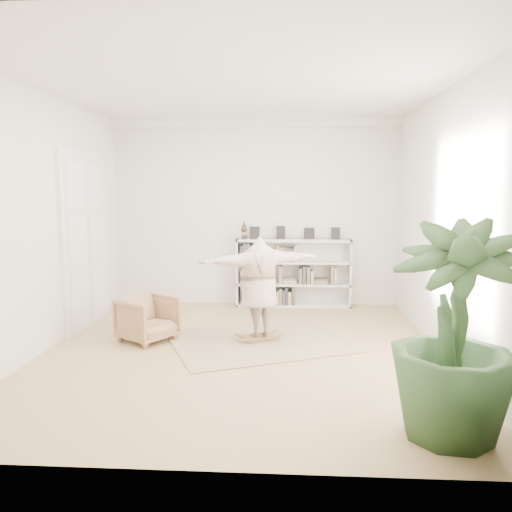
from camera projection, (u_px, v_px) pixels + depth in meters
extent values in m
plane|color=tan|center=(242.00, 351.00, 6.97)|extent=(6.00, 6.00, 0.00)
plane|color=silver|center=(255.00, 213.00, 9.70)|extent=(5.50, 0.00, 5.50)
plane|color=silver|center=(206.00, 249.00, 3.76)|extent=(5.50, 0.00, 5.50)
plane|color=silver|center=(43.00, 222.00, 6.89)|extent=(0.00, 6.00, 6.00)
plane|color=silver|center=(449.00, 224.00, 6.56)|extent=(0.00, 6.00, 6.00)
plane|color=white|center=(241.00, 85.00, 6.49)|extent=(6.00, 6.00, 0.00)
cube|color=white|center=(255.00, 122.00, 9.41)|extent=(5.50, 0.12, 0.18)
cube|color=white|center=(85.00, 241.00, 8.23)|extent=(0.08, 1.78, 2.92)
cube|color=silver|center=(76.00, 244.00, 7.83)|extent=(0.06, 0.78, 2.80)
cube|color=silver|center=(95.00, 239.00, 8.62)|extent=(0.06, 0.78, 2.80)
cube|color=silver|center=(238.00, 272.00, 9.67)|extent=(0.04, 0.35, 1.30)
cube|color=silver|center=(350.00, 274.00, 9.55)|extent=(0.04, 0.35, 1.30)
cube|color=silver|center=(293.00, 272.00, 9.76)|extent=(2.20, 0.04, 1.30)
cube|color=silver|center=(293.00, 305.00, 9.69)|extent=(2.20, 0.35, 0.04)
cube|color=silver|center=(293.00, 284.00, 9.64)|extent=(2.20, 0.35, 0.04)
cube|color=silver|center=(293.00, 262.00, 9.58)|extent=(2.20, 0.35, 0.04)
cube|color=silver|center=(294.00, 240.00, 9.53)|extent=(2.20, 0.35, 0.04)
cube|color=black|center=(255.00, 233.00, 9.60)|extent=(0.18, 0.07, 0.24)
cube|color=black|center=(281.00, 233.00, 9.57)|extent=(0.18, 0.07, 0.24)
cube|color=black|center=(309.00, 233.00, 9.54)|extent=(0.18, 0.07, 0.24)
cube|color=black|center=(336.00, 233.00, 9.51)|extent=(0.18, 0.07, 0.24)
imported|color=tan|center=(148.00, 319.00, 7.43)|extent=(1.00, 1.00, 0.66)
cube|color=tan|center=(259.00, 341.00, 7.43)|extent=(3.08, 2.82, 0.02)
cube|color=brown|center=(259.00, 337.00, 7.42)|extent=(0.54, 0.44, 0.03)
cube|color=brown|center=(259.00, 339.00, 7.42)|extent=(0.31, 0.17, 0.04)
cube|color=brown|center=(259.00, 339.00, 7.42)|extent=(0.31, 0.17, 0.04)
cube|color=brown|center=(259.00, 337.00, 7.42)|extent=(0.19, 0.11, 0.10)
cube|color=brown|center=(259.00, 337.00, 7.42)|extent=(0.19, 0.11, 0.10)
imported|color=#C1A591|center=(259.00, 284.00, 7.32)|extent=(1.88, 1.17, 1.49)
imported|color=#2D4E27|center=(453.00, 331.00, 4.44)|extent=(1.46, 1.46, 1.99)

